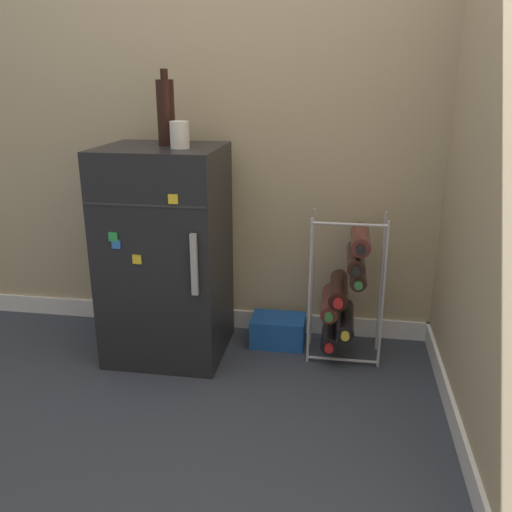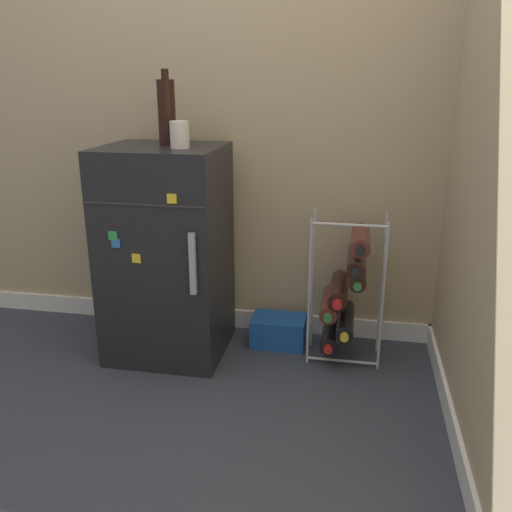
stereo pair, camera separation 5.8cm
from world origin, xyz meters
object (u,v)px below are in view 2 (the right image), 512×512
object	(u,v)px
soda_box	(279,331)
fridge_top_bottle	(167,112)
wine_rack	(345,289)
fridge_top_cup	(180,135)
mini_fridge	(167,253)

from	to	relation	value
soda_box	fridge_top_bottle	xyz separation A→B (m)	(-0.45, -0.10, 0.98)
wine_rack	fridge_top_bottle	world-z (taller)	fridge_top_bottle
wine_rack	fridge_top_cup	world-z (taller)	fridge_top_cup
mini_fridge	soda_box	size ratio (longest dim) A/B	3.73
wine_rack	soda_box	xyz separation A→B (m)	(-0.29, 0.07, -0.26)
soda_box	fridge_top_bottle	distance (m)	1.08
mini_fridge	soda_box	world-z (taller)	mini_fridge
soda_box	fridge_top_bottle	bearing A→B (deg)	-167.85
soda_box	fridge_top_cup	bearing A→B (deg)	-153.37
wine_rack	fridge_top_bottle	distance (m)	1.04
wine_rack	fridge_top_bottle	xyz separation A→B (m)	(-0.75, -0.03, 0.72)
mini_fridge	fridge_top_cup	distance (m)	0.52
fridge_top_cup	soda_box	bearing A→B (deg)	26.63
fridge_top_cup	mini_fridge	bearing A→B (deg)	152.92
mini_fridge	fridge_top_cup	bearing A→B (deg)	-27.08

